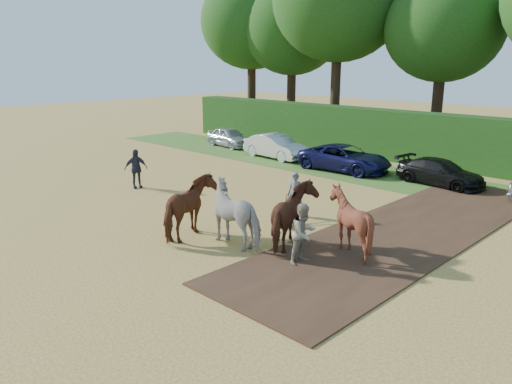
{
  "coord_description": "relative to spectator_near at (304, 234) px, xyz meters",
  "views": [
    {
      "loc": [
        9.5,
        -9.05,
        5.99
      ],
      "look_at": [
        -2.56,
        3.24,
        1.4
      ],
      "focal_mm": 35.0,
      "sensor_mm": 36.0,
      "label": 1
    }
  ],
  "objects": [
    {
      "name": "earth_strip",
      "position": [
        0.87,
        4.96,
        -0.91
      ],
      "size": [
        4.5,
        17.0,
        0.05
      ],
      "primitive_type": "cube",
      "color": "#472D1C",
      "rests_on": "ground"
    },
    {
      "name": "spectator_far",
      "position": [
        -11.53,
        1.51,
        0.01
      ],
      "size": [
        0.77,
        1.19,
        1.88
      ],
      "primitive_type": "imported",
      "rotation": [
        0.0,
        0.0,
        1.26
      ],
      "color": "#292B37",
      "rests_on": "ground"
    },
    {
      "name": "plough_team",
      "position": [
        -1.83,
        0.37,
        0.11
      ],
      "size": [
        6.95,
        6.07,
        2.11
      ],
      "color": "brown",
      "rests_on": "ground"
    },
    {
      "name": "grass_verge",
      "position": [
        -0.63,
        11.96,
        -0.92
      ],
      "size": [
        50.0,
        5.0,
        0.03
      ],
      "primitive_type": "cube",
      "color": "#38601E",
      "rests_on": "ground"
    },
    {
      "name": "ground",
      "position": [
        -0.63,
        -2.04,
        -0.93
      ],
      "size": [
        120.0,
        120.0,
        0.0
      ],
      "primitive_type": "plane",
      "color": "gold",
      "rests_on": "ground"
    },
    {
      "name": "treeline",
      "position": [
        -2.32,
        19.65,
        8.04
      ],
      "size": [
        48.7,
        10.6,
        14.21
      ],
      "color": "#382616",
      "rests_on": "ground"
    },
    {
      "name": "spectator_near",
      "position": [
        0.0,
        0.0,
        0.0
      ],
      "size": [
        0.76,
        0.94,
        1.87
      ],
      "primitive_type": "imported",
      "rotation": [
        0.0,
        0.0,
        1.52
      ],
      "color": "#C0B997",
      "rests_on": "ground"
    },
    {
      "name": "hedgerow",
      "position": [
        -0.63,
        16.46,
        0.57
      ],
      "size": [
        46.0,
        1.6,
        3.0
      ],
      "primitive_type": "cube",
      "color": "#14380F",
      "rests_on": "ground"
    },
    {
      "name": "parked_cars",
      "position": [
        1.41,
        11.98,
        -0.25
      ],
      "size": [
        41.01,
        3.35,
        1.49
      ],
      "color": "#B3B6BB",
      "rests_on": "ground"
    }
  ]
}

